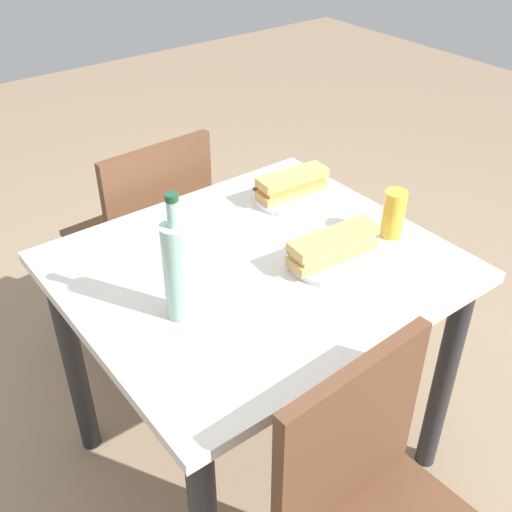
{
  "coord_description": "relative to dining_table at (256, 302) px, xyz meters",
  "views": [
    {
      "loc": [
        -0.78,
        -1.02,
        1.65
      ],
      "look_at": [
        0.0,
        0.0,
        0.76
      ],
      "focal_mm": 43.31,
      "sensor_mm": 36.0,
      "label": 1
    }
  ],
  "objects": [
    {
      "name": "plate_far",
      "position": [
        0.16,
        -0.11,
        0.14
      ],
      "size": [
        0.24,
        0.24,
        0.01
      ],
      "primitive_type": "cylinder",
      "color": "white",
      "rests_on": "dining_table"
    },
    {
      "name": "knife_near",
      "position": [
        0.28,
        0.26,
        0.15
      ],
      "size": [
        0.17,
        0.08,
        0.01
      ],
      "color": "silver",
      "rests_on": "plate_near"
    },
    {
      "name": "baguette_sandwich_far",
      "position": [
        0.16,
        -0.11,
        0.18
      ],
      "size": [
        0.25,
        0.09,
        0.07
      ],
      "color": "tan",
      "rests_on": "plate_far"
    },
    {
      "name": "plate_near",
      "position": [
        0.29,
        0.2,
        0.14
      ],
      "size": [
        0.24,
        0.24,
        0.01
      ],
      "primitive_type": "cylinder",
      "color": "white",
      "rests_on": "dining_table"
    },
    {
      "name": "knife_far",
      "position": [
        0.15,
        -0.06,
        0.15
      ],
      "size": [
        0.17,
        0.07,
        0.01
      ],
      "color": "silver",
      "rests_on": "plate_far"
    },
    {
      "name": "beer_glass",
      "position": [
        0.37,
        -0.12,
        0.2
      ],
      "size": [
        0.06,
        0.06,
        0.13
      ],
      "primitive_type": "cylinder",
      "color": "gold",
      "rests_on": "dining_table"
    },
    {
      "name": "ground_plane",
      "position": [
        0.0,
        0.0,
        -0.61
      ],
      "size": [
        8.0,
        8.0,
        0.0
      ],
      "primitive_type": "plane",
      "color": "#8C755B"
    },
    {
      "name": "dining_table",
      "position": [
        0.0,
        0.0,
        0.0
      ],
      "size": [
        0.93,
        0.82,
        0.74
      ],
      "color": "beige",
      "rests_on": "ground"
    },
    {
      "name": "baguette_sandwich_near",
      "position": [
        0.29,
        0.2,
        0.18
      ],
      "size": [
        0.22,
        0.09,
        0.07
      ],
      "color": "tan",
      "rests_on": "plate_near"
    },
    {
      "name": "chair_far",
      "position": [
        0.0,
        0.61,
        -0.11
      ],
      "size": [
        0.42,
        0.42,
        0.88
      ],
      "color": "brown",
      "rests_on": "ground"
    },
    {
      "name": "water_bottle",
      "position": [
        -0.26,
        -0.06,
        0.26
      ],
      "size": [
        0.07,
        0.07,
        0.31
      ],
      "color": "#99C6B7",
      "rests_on": "dining_table"
    }
  ]
}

